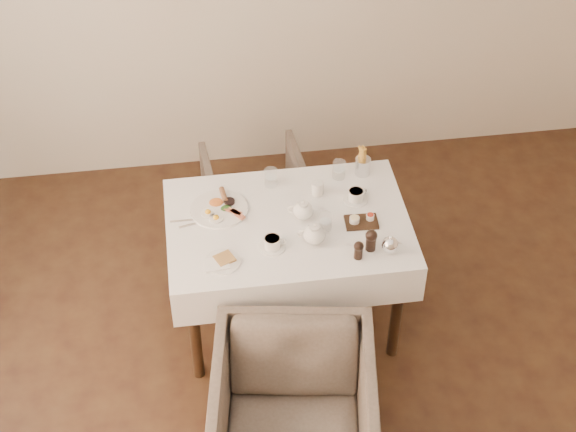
# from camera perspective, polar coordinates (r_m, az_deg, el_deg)

# --- Properties ---
(table) EXTENTS (1.28, 0.88, 0.75)m
(table) POSITION_cam_1_polar(r_m,az_deg,el_deg) (4.71, 0.00, -1.42)
(table) COLOR black
(table) RESTS_ON ground
(armchair_near) EXTENTS (0.87, 0.89, 0.71)m
(armchair_near) POSITION_cam_1_polar(r_m,az_deg,el_deg) (4.33, 0.36, -12.53)
(armchair_near) COLOR #4D4339
(armchair_near) RESTS_ON ground
(armchair_far) EXTENTS (0.65, 0.67, 0.56)m
(armchair_far) POSITION_cam_1_polar(r_m,az_deg,el_deg) (5.52, -2.11, 1.29)
(armchair_far) COLOR #4D4339
(armchair_far) RESTS_ON ground
(breakfast_plate) EXTENTS (0.31, 0.31, 0.04)m
(breakfast_plate) POSITION_cam_1_polar(r_m,az_deg,el_deg) (4.71, -4.46, 0.52)
(breakfast_plate) COLOR white
(breakfast_plate) RESTS_ON table
(side_plate) EXTENTS (0.19, 0.18, 0.02)m
(side_plate) POSITION_cam_1_polar(r_m,az_deg,el_deg) (4.42, -4.33, -2.98)
(side_plate) COLOR white
(side_plate) RESTS_ON table
(teapot_centre) EXTENTS (0.17, 0.15, 0.12)m
(teapot_centre) POSITION_cam_1_polar(r_m,az_deg,el_deg) (4.62, 0.98, 0.43)
(teapot_centre) COLOR white
(teapot_centre) RESTS_ON table
(teapot_front) EXTENTS (0.18, 0.15, 0.13)m
(teapot_front) POSITION_cam_1_polar(r_m,az_deg,el_deg) (4.48, 1.71, -1.11)
(teapot_front) COLOR white
(teapot_front) RESTS_ON table
(creamer) EXTENTS (0.09, 0.09, 0.08)m
(creamer) POSITION_cam_1_polar(r_m,az_deg,el_deg) (4.78, 1.92, 1.81)
(creamer) COLOR white
(creamer) RESTS_ON table
(teacup_near) EXTENTS (0.14, 0.14, 0.07)m
(teacup_near) POSITION_cam_1_polar(r_m,az_deg,el_deg) (4.47, -1.02, -1.78)
(teacup_near) COLOR white
(teacup_near) RESTS_ON table
(teacup_far) EXTENTS (0.13, 0.13, 0.07)m
(teacup_far) POSITION_cam_1_polar(r_m,az_deg,el_deg) (4.76, 4.40, 1.31)
(teacup_far) COLOR white
(teacup_far) RESTS_ON table
(glass_left) EXTENTS (0.08, 0.08, 0.10)m
(glass_left) POSITION_cam_1_polar(r_m,az_deg,el_deg) (4.83, -1.11, 2.52)
(glass_left) COLOR silver
(glass_left) RESTS_ON table
(glass_mid) EXTENTS (0.08, 0.08, 0.10)m
(glass_mid) POSITION_cam_1_polar(r_m,az_deg,el_deg) (4.57, 2.43, -0.36)
(glass_mid) COLOR silver
(glass_mid) RESTS_ON table
(glass_right) EXTENTS (0.08, 0.08, 0.10)m
(glass_right) POSITION_cam_1_polar(r_m,az_deg,el_deg) (4.89, 3.32, 3.01)
(glass_right) COLOR silver
(glass_right) RESTS_ON table
(condiment_board) EXTENTS (0.18, 0.12, 0.04)m
(condiment_board) POSITION_cam_1_polar(r_m,az_deg,el_deg) (4.63, 4.75, -0.33)
(condiment_board) COLOR black
(condiment_board) RESTS_ON table
(pepper_mill_left) EXTENTS (0.06, 0.06, 0.10)m
(pepper_mill_left) POSITION_cam_1_polar(r_m,az_deg,el_deg) (4.42, 4.58, -2.21)
(pepper_mill_left) COLOR black
(pepper_mill_left) RESTS_ON table
(pepper_mill_right) EXTENTS (0.08, 0.08, 0.13)m
(pepper_mill_right) POSITION_cam_1_polar(r_m,az_deg,el_deg) (4.46, 5.39, -1.55)
(pepper_mill_right) COLOR black
(pepper_mill_right) RESTS_ON table
(silver_pot) EXTENTS (0.11, 0.10, 0.11)m
(silver_pot) POSITION_cam_1_polar(r_m,az_deg,el_deg) (4.46, 6.62, -1.81)
(silver_pot) COLOR white
(silver_pot) RESTS_ON table
(fries_cup) EXTENTS (0.09, 0.09, 0.18)m
(fries_cup) POSITION_cam_1_polar(r_m,az_deg,el_deg) (4.91, 4.87, 3.49)
(fries_cup) COLOR silver
(fries_cup) RESTS_ON table
(cutlery_fork) EXTENTS (0.17, 0.02, 0.00)m
(cutlery_fork) POSITION_cam_1_polar(r_m,az_deg,el_deg) (4.67, -6.57, -0.28)
(cutlery_fork) COLOR silver
(cutlery_fork) RESTS_ON table
(cutlery_knife) EXTENTS (0.18, 0.05, 0.00)m
(cutlery_knife) POSITION_cam_1_polar(r_m,az_deg,el_deg) (4.65, -5.98, -0.48)
(cutlery_knife) COLOR silver
(cutlery_knife) RESTS_ON table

